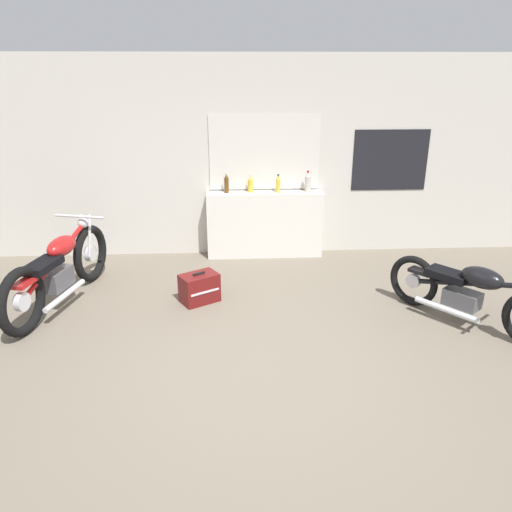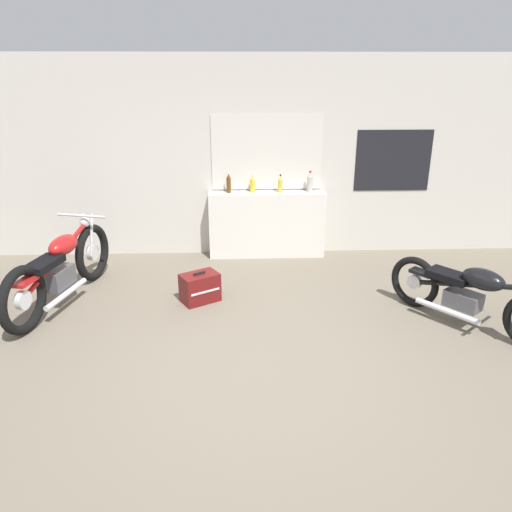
% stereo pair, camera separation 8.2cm
% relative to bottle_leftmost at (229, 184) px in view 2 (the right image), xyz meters
% --- Properties ---
extents(ground_plane, '(24.00, 24.00, 0.00)m').
position_rel_bottle_leftmost_xyz_m(ground_plane, '(0.30, -3.10, -1.08)').
color(ground_plane, '#706656').
extents(wall_back, '(10.00, 0.07, 2.80)m').
position_rel_bottle_leftmost_xyz_m(wall_back, '(0.32, 0.17, 0.32)').
color(wall_back, beige).
rests_on(wall_back, ground_plane).
extents(sill_counter, '(1.66, 0.28, 0.95)m').
position_rel_bottle_leftmost_xyz_m(sill_counter, '(0.54, -0.01, -0.61)').
color(sill_counter, silver).
rests_on(sill_counter, ground_plane).
extents(bottle_leftmost, '(0.06, 0.06, 0.30)m').
position_rel_bottle_leftmost_xyz_m(bottle_leftmost, '(0.00, 0.00, 0.00)').
color(bottle_leftmost, '#5B3814').
rests_on(bottle_leftmost, sill_counter).
extents(bottle_left_center, '(0.07, 0.07, 0.25)m').
position_rel_bottle_leftmost_xyz_m(bottle_left_center, '(0.34, 0.02, -0.02)').
color(bottle_left_center, gold).
rests_on(bottle_left_center, sill_counter).
extents(bottle_center, '(0.06, 0.06, 0.26)m').
position_rel_bottle_leftmost_xyz_m(bottle_center, '(0.73, -0.02, -0.02)').
color(bottle_center, gold).
rests_on(bottle_center, sill_counter).
extents(bottle_right_center, '(0.08, 0.08, 0.30)m').
position_rel_bottle_leftmost_xyz_m(bottle_right_center, '(1.15, 0.01, 0.00)').
color(bottle_right_center, '#B7B2A8').
rests_on(bottle_right_center, sill_counter).
extents(motorcycle_black, '(1.28, 1.53, 0.76)m').
position_rel_bottle_leftmost_xyz_m(motorcycle_black, '(2.56, -2.23, -0.70)').
color(motorcycle_black, black).
rests_on(motorcycle_black, ground_plane).
extents(motorcycle_red, '(0.77, 2.11, 0.92)m').
position_rel_bottle_leftmost_xyz_m(motorcycle_red, '(-1.94, -1.48, -0.65)').
color(motorcycle_red, black).
rests_on(motorcycle_red, ground_plane).
extents(hard_case_darkred, '(0.51, 0.46, 0.37)m').
position_rel_bottle_leftmost_xyz_m(hard_case_darkred, '(-0.34, -1.51, -0.91)').
color(hard_case_darkred, maroon).
rests_on(hard_case_darkred, ground_plane).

